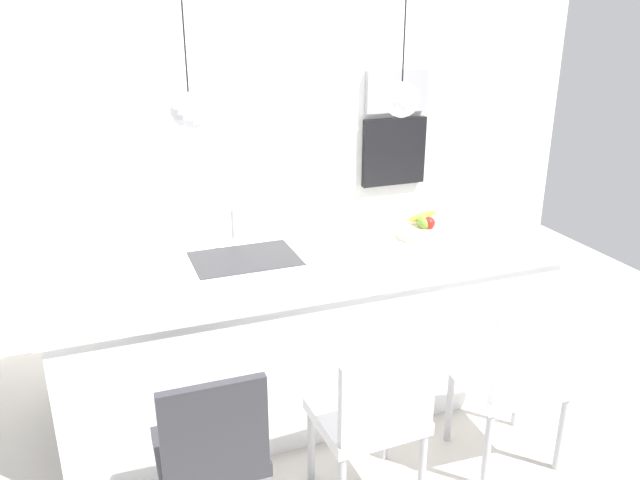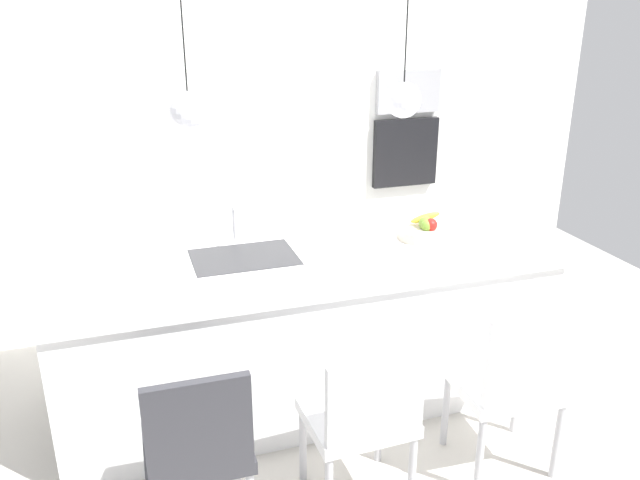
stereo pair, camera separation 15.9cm
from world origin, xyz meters
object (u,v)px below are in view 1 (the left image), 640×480
(oven, at_px, (394,151))
(chair_middle, at_px, (373,414))
(fruit_bowl, at_px, (421,229))
(microwave, at_px, (396,91))
(chair_far, at_px, (518,375))
(chair_near, at_px, (211,450))

(oven, bearing_deg, chair_middle, -118.37)
(fruit_bowl, bearing_deg, microwave, 68.51)
(fruit_bowl, bearing_deg, chair_far, -89.29)
(fruit_bowl, xyz_separation_m, oven, (0.63, 1.61, 0.07))
(chair_far, bearing_deg, chair_middle, 179.47)
(fruit_bowl, xyz_separation_m, chair_middle, (-0.75, -0.96, -0.46))
(oven, relative_size, chair_middle, 0.67)
(chair_middle, height_order, chair_far, chair_far)
(microwave, bearing_deg, chair_near, -129.36)
(microwave, height_order, chair_near, microwave)
(oven, bearing_deg, fruit_bowl, -111.49)
(fruit_bowl, height_order, oven, oven)
(fruit_bowl, height_order, microwave, microwave)
(chair_middle, bearing_deg, fruit_bowl, 51.84)
(chair_near, xyz_separation_m, chair_middle, (0.72, 0.00, -0.02))
(microwave, bearing_deg, chair_middle, -118.37)
(fruit_bowl, distance_m, chair_middle, 1.30)
(microwave, xyz_separation_m, oven, (0.00, 0.00, -0.50))
(microwave, height_order, oven, microwave)
(chair_near, bearing_deg, chair_middle, 0.16)
(microwave, relative_size, oven, 0.96)
(chair_near, bearing_deg, fruit_bowl, 33.07)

